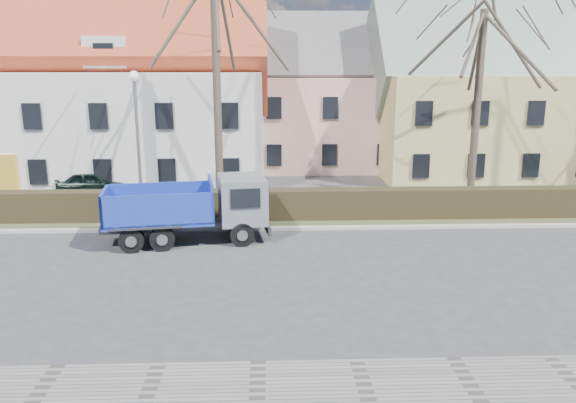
{
  "coord_description": "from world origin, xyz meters",
  "views": [
    {
      "loc": [
        0.24,
        -17.46,
        6.57
      ],
      "look_at": [
        1.01,
        2.92,
        1.6
      ],
      "focal_mm": 35.0,
      "sensor_mm": 36.0,
      "label": 1
    }
  ],
  "objects_px": {
    "cart_frame": "(133,228)",
    "parked_car_a": "(94,183)",
    "dump_truck": "(181,210)",
    "streetlight": "(138,145)"
  },
  "relations": [
    {
      "from": "cart_frame",
      "to": "parked_car_a",
      "type": "xyz_separation_m",
      "value": [
        -3.64,
        7.26,
        0.32
      ]
    },
    {
      "from": "streetlight",
      "to": "parked_car_a",
      "type": "xyz_separation_m",
      "value": [
        -3.36,
        4.3,
        -2.57
      ]
    },
    {
      "from": "streetlight",
      "to": "cart_frame",
      "type": "xyz_separation_m",
      "value": [
        0.27,
        -2.95,
        -2.89
      ]
    },
    {
      "from": "cart_frame",
      "to": "parked_car_a",
      "type": "distance_m",
      "value": 8.12
    },
    {
      "from": "dump_truck",
      "to": "cart_frame",
      "type": "xyz_separation_m",
      "value": [
        -2.07,
        0.9,
        -0.95
      ]
    },
    {
      "from": "dump_truck",
      "to": "parked_car_a",
      "type": "height_order",
      "value": "dump_truck"
    },
    {
      "from": "streetlight",
      "to": "dump_truck",
      "type": "bearing_deg",
      "value": -58.74
    },
    {
      "from": "streetlight",
      "to": "parked_car_a",
      "type": "bearing_deg",
      "value": 128.02
    },
    {
      "from": "cart_frame",
      "to": "parked_car_a",
      "type": "bearing_deg",
      "value": 116.63
    },
    {
      "from": "dump_truck",
      "to": "cart_frame",
      "type": "relative_size",
      "value": 9.06
    }
  ]
}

